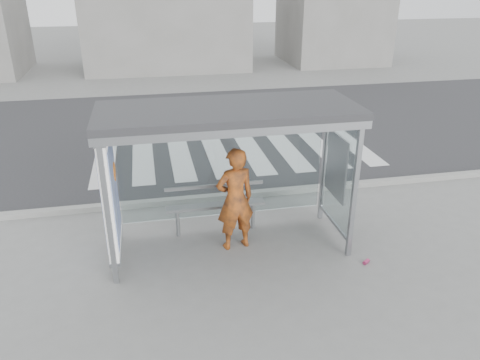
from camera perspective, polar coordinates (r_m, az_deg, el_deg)
name	(u,v)px	position (r m, az deg, el deg)	size (l,w,h in m)	color
ground	(230,246)	(8.66, -1.23, -8.06)	(80.00, 80.00, 0.00)	slate
road	(190,130)	(15.00, -6.11, 6.08)	(30.00, 10.00, 0.01)	#2B2B2E
curb	(214,197)	(10.31, -3.20, -2.11)	(30.00, 0.18, 0.12)	gray
crosswalk	(236,156)	(12.79, -0.48, 3.00)	(7.55, 3.00, 0.00)	silver
bus_shelter	(206,144)	(7.79, -4.14, 4.35)	(4.25, 1.65, 2.62)	gray
building_center	(165,17)	(25.34, -9.12, 19.04)	(8.00, 5.00, 5.00)	slate
person	(235,199)	(8.19, -0.60, -2.38)	(0.70, 0.46, 1.91)	#C26012
bench	(215,205)	(8.85, -3.01, -3.07)	(1.87, 0.23, 0.97)	slate
soda_can	(366,262)	(8.45, 15.13, -9.60)	(0.07, 0.07, 0.13)	#C73A70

